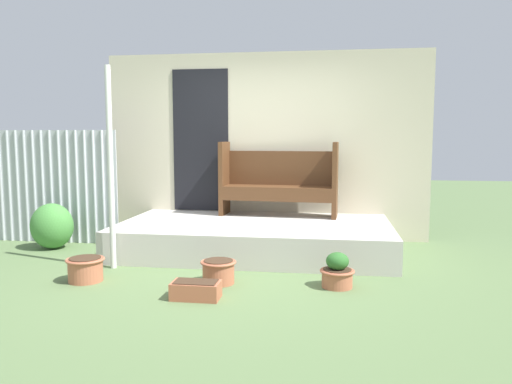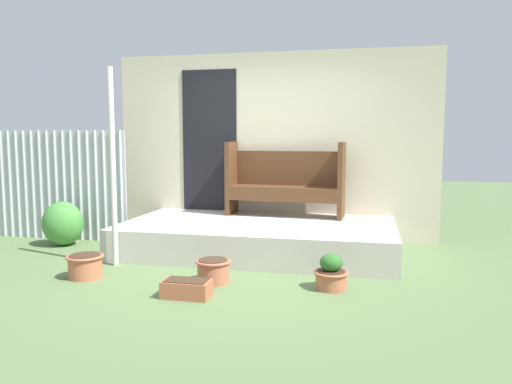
{
  "view_description": "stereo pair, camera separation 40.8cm",
  "coord_description": "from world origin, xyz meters",
  "px_view_note": "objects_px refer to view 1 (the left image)",
  "views": [
    {
      "loc": [
        1.0,
        -5.16,
        1.44
      ],
      "look_at": [
        0.19,
        0.32,
        0.82
      ],
      "focal_mm": 35.0,
      "sensor_mm": 36.0,
      "label": 1
    },
    {
      "loc": [
        1.4,
        -5.08,
        1.44
      ],
      "look_at": [
        0.19,
        0.32,
        0.82
      ],
      "focal_mm": 35.0,
      "sensor_mm": 36.0,
      "label": 2
    }
  ],
  "objects_px": {
    "flower_pot_left": "(85,268)",
    "planter_box_rect": "(196,290)",
    "support_post": "(110,169)",
    "bench": "(279,179)",
    "shrub_by_fence": "(52,226)",
    "flower_pot_middle": "(218,271)",
    "flower_pot_right": "(337,272)"
  },
  "relations": [
    {
      "from": "support_post",
      "to": "shrub_by_fence",
      "type": "relative_size",
      "value": 3.73
    },
    {
      "from": "bench",
      "to": "flower_pot_left",
      "type": "distance_m",
      "value": 2.83
    },
    {
      "from": "flower_pot_middle",
      "to": "flower_pot_right",
      "type": "bearing_deg",
      "value": 2.07
    },
    {
      "from": "support_post",
      "to": "bench",
      "type": "height_order",
      "value": "support_post"
    },
    {
      "from": "bench",
      "to": "flower_pot_right",
      "type": "bearing_deg",
      "value": -65.12
    },
    {
      "from": "bench",
      "to": "planter_box_rect",
      "type": "relative_size",
      "value": 3.7
    },
    {
      "from": "support_post",
      "to": "bench",
      "type": "xyz_separation_m",
      "value": [
        1.66,
        1.61,
        -0.23
      ]
    },
    {
      "from": "support_post",
      "to": "planter_box_rect",
      "type": "relative_size",
      "value": 5.09
    },
    {
      "from": "flower_pot_right",
      "to": "shrub_by_fence",
      "type": "relative_size",
      "value": 0.58
    },
    {
      "from": "flower_pot_left",
      "to": "shrub_by_fence",
      "type": "distance_m",
      "value": 1.75
    },
    {
      "from": "support_post",
      "to": "flower_pot_right",
      "type": "height_order",
      "value": "support_post"
    },
    {
      "from": "flower_pot_left",
      "to": "planter_box_rect",
      "type": "xyz_separation_m",
      "value": [
        1.23,
        -0.37,
        -0.05
      ]
    },
    {
      "from": "flower_pot_middle",
      "to": "planter_box_rect",
      "type": "height_order",
      "value": "flower_pot_middle"
    },
    {
      "from": "flower_pot_left",
      "to": "flower_pot_middle",
      "type": "distance_m",
      "value": 1.34
    },
    {
      "from": "support_post",
      "to": "planter_box_rect",
      "type": "height_order",
      "value": "support_post"
    },
    {
      "from": "flower_pot_middle",
      "to": "flower_pot_right",
      "type": "distance_m",
      "value": 1.15
    },
    {
      "from": "flower_pot_left",
      "to": "flower_pot_right",
      "type": "distance_m",
      "value": 2.49
    },
    {
      "from": "planter_box_rect",
      "to": "shrub_by_fence",
      "type": "bearing_deg",
      "value": 144.52
    },
    {
      "from": "flower_pot_middle",
      "to": "support_post",
      "type": "bearing_deg",
      "value": 162.64
    },
    {
      "from": "bench",
      "to": "shrub_by_fence",
      "type": "distance_m",
      "value": 3.02
    },
    {
      "from": "flower_pot_left",
      "to": "planter_box_rect",
      "type": "bearing_deg",
      "value": -16.52
    },
    {
      "from": "planter_box_rect",
      "to": "bench",
      "type": "bearing_deg",
      "value": 78.98
    },
    {
      "from": "support_post",
      "to": "flower_pot_middle",
      "type": "height_order",
      "value": "support_post"
    },
    {
      "from": "flower_pot_left",
      "to": "bench",
      "type": "bearing_deg",
      "value": 51.04
    },
    {
      "from": "bench",
      "to": "shrub_by_fence",
      "type": "relative_size",
      "value": 2.71
    },
    {
      "from": "flower_pot_middle",
      "to": "shrub_by_fence",
      "type": "xyz_separation_m",
      "value": [
        -2.46,
        1.2,
        0.17
      ]
    },
    {
      "from": "flower_pot_middle",
      "to": "shrub_by_fence",
      "type": "bearing_deg",
      "value": 154.05
    },
    {
      "from": "support_post",
      "to": "flower_pot_middle",
      "type": "bearing_deg",
      "value": -17.36
    },
    {
      "from": "flower_pot_right",
      "to": "flower_pot_left",
      "type": "bearing_deg",
      "value": -176.22
    },
    {
      "from": "flower_pot_left",
      "to": "flower_pot_middle",
      "type": "bearing_deg",
      "value": 5.25
    },
    {
      "from": "support_post",
      "to": "bench",
      "type": "distance_m",
      "value": 2.32
    },
    {
      "from": "planter_box_rect",
      "to": "shrub_by_fence",
      "type": "height_order",
      "value": "shrub_by_fence"
    }
  ]
}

